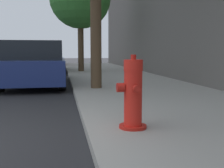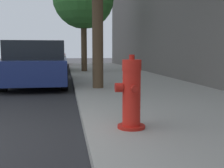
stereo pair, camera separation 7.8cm
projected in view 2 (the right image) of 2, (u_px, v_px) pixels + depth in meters
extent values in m
cylinder|color=red|center=(131.00, 126.00, 3.56)|extent=(0.35, 0.35, 0.03)
cylinder|color=red|center=(131.00, 98.00, 3.52)|extent=(0.23, 0.23, 0.69)
cylinder|color=red|center=(132.00, 65.00, 3.47)|extent=(0.24, 0.24, 0.14)
cylinder|color=red|center=(132.00, 57.00, 3.46)|extent=(0.07, 0.07, 0.06)
cylinder|color=red|center=(135.00, 89.00, 3.35)|extent=(0.08, 0.08, 0.08)
cylinder|color=red|center=(129.00, 86.00, 3.65)|extent=(0.08, 0.08, 0.08)
cylinder|color=red|center=(119.00, 88.00, 3.48)|extent=(0.09, 0.11, 0.11)
cube|color=navy|center=(38.00, 69.00, 8.87)|extent=(1.80, 4.10, 0.65)
cube|color=black|center=(37.00, 50.00, 8.64)|extent=(1.65, 2.26, 0.54)
cylinder|color=black|center=(18.00, 72.00, 10.01)|extent=(0.20, 0.68, 0.68)
cylinder|color=black|center=(65.00, 72.00, 10.27)|extent=(0.20, 0.68, 0.68)
cylinder|color=black|center=(2.00, 79.00, 7.52)|extent=(0.20, 0.68, 0.68)
cylinder|color=black|center=(64.00, 78.00, 7.78)|extent=(0.20, 0.68, 0.68)
cube|color=black|center=(49.00, 62.00, 14.44)|extent=(1.69, 4.17, 0.67)
cube|color=black|center=(48.00, 51.00, 14.21)|extent=(1.56, 2.29, 0.47)
cylinder|color=black|center=(36.00, 64.00, 15.60)|extent=(0.20, 0.70, 0.70)
cylinder|color=black|center=(64.00, 64.00, 15.85)|extent=(0.20, 0.70, 0.70)
cylinder|color=black|center=(31.00, 67.00, 13.07)|extent=(0.20, 0.70, 0.70)
cylinder|color=black|center=(64.00, 67.00, 13.32)|extent=(0.20, 0.70, 0.70)
cube|color=maroon|center=(53.00, 58.00, 20.21)|extent=(1.74, 3.93, 0.70)
cube|color=black|center=(53.00, 50.00, 19.98)|extent=(1.60, 2.16, 0.46)
cylinder|color=black|center=(43.00, 61.00, 21.29)|extent=(0.20, 0.72, 0.72)
cylinder|color=black|center=(64.00, 61.00, 21.55)|extent=(0.20, 0.72, 0.72)
cylinder|color=black|center=(41.00, 62.00, 18.91)|extent=(0.20, 0.72, 0.72)
cylinder|color=black|center=(64.00, 62.00, 19.16)|extent=(0.20, 0.72, 0.72)
cylinder|color=brown|center=(98.00, 24.00, 7.27)|extent=(0.29, 0.29, 3.31)
cylinder|color=brown|center=(84.00, 45.00, 13.50)|extent=(0.28, 0.28, 2.53)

